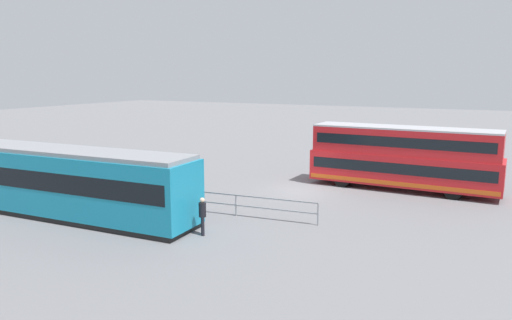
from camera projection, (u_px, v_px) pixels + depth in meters
name	position (u px, v px, depth m)	size (l,w,h in m)	color
ground_plane	(302.00, 191.00, 29.07)	(160.00, 160.00, 0.00)	slate
double_decker_bus	(403.00, 158.00, 29.07)	(11.09, 2.81, 3.81)	red
tram_yellow	(66.00, 181.00, 23.61)	(14.11, 3.23, 3.35)	teal
pedestrian_near_railing	(193.00, 181.00, 27.46)	(0.42, 0.42, 1.65)	#33384C
pedestrian_crossing	(202.00, 214.00, 20.89)	(0.45, 0.45, 1.67)	black
pedestrian_railing	(236.00, 201.00, 23.78)	(8.32, 0.82, 1.08)	gray
info_sign	(175.00, 173.00, 25.36)	(1.20, 0.14, 2.53)	slate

